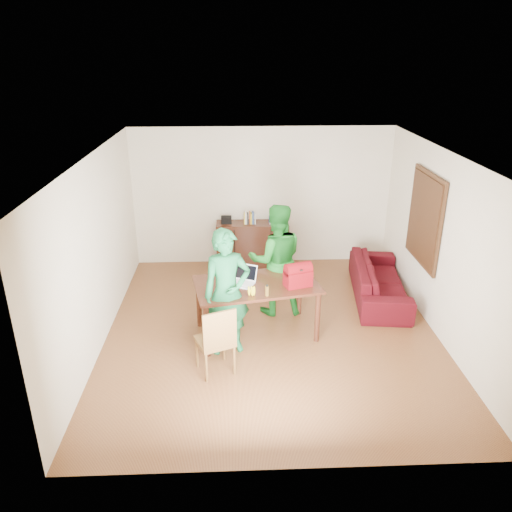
{
  "coord_description": "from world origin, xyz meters",
  "views": [
    {
      "loc": [
        -0.52,
        -6.65,
        4.04
      ],
      "look_at": [
        -0.23,
        0.14,
        1.19
      ],
      "focal_mm": 35.0,
      "sensor_mm": 36.0,
      "label": 1
    }
  ],
  "objects_px": {
    "person_near": "(227,293)",
    "red_bag": "(298,277)",
    "chair": "(216,353)",
    "laptop": "(241,281)",
    "person_far": "(276,260)",
    "bottle": "(267,290)",
    "sofa": "(379,281)",
    "table": "(257,290)"
  },
  "relations": [
    {
      "from": "bottle",
      "to": "sofa",
      "type": "bearing_deg",
      "value": 36.35
    },
    {
      "from": "person_near",
      "to": "sofa",
      "type": "height_order",
      "value": "person_near"
    },
    {
      "from": "chair",
      "to": "person_near",
      "type": "xyz_separation_m",
      "value": [
        0.16,
        0.53,
        0.62
      ]
    },
    {
      "from": "person_far",
      "to": "sofa",
      "type": "height_order",
      "value": "person_far"
    },
    {
      "from": "person_near",
      "to": "red_bag",
      "type": "bearing_deg",
      "value": 3.25
    },
    {
      "from": "person_near",
      "to": "red_bag",
      "type": "xyz_separation_m",
      "value": [
        1.02,
        0.33,
        0.06
      ]
    },
    {
      "from": "person_near",
      "to": "laptop",
      "type": "bearing_deg",
      "value": 49.26
    },
    {
      "from": "table",
      "to": "sofa",
      "type": "bearing_deg",
      "value": 16.12
    },
    {
      "from": "bottle",
      "to": "table",
      "type": "bearing_deg",
      "value": 108.24
    },
    {
      "from": "red_bag",
      "to": "laptop",
      "type": "bearing_deg",
      "value": 157.12
    },
    {
      "from": "person_far",
      "to": "laptop",
      "type": "xyz_separation_m",
      "value": [
        -0.57,
        -0.71,
        -0.03
      ]
    },
    {
      "from": "table",
      "to": "person_far",
      "type": "distance_m",
      "value": 0.79
    },
    {
      "from": "person_far",
      "to": "bottle",
      "type": "xyz_separation_m",
      "value": [
        -0.21,
        -1.08,
        0.0
      ]
    },
    {
      "from": "person_near",
      "to": "laptop",
      "type": "relative_size",
      "value": 4.22
    },
    {
      "from": "person_near",
      "to": "red_bag",
      "type": "height_order",
      "value": "person_near"
    },
    {
      "from": "person_near",
      "to": "bottle",
      "type": "relative_size",
      "value": 11.03
    },
    {
      "from": "red_bag",
      "to": "sofa",
      "type": "relative_size",
      "value": 0.18
    },
    {
      "from": "chair",
      "to": "person_far",
      "type": "xyz_separation_m",
      "value": [
        0.93,
        1.65,
        0.63
      ]
    },
    {
      "from": "sofa",
      "to": "person_far",
      "type": "bearing_deg",
      "value": 110.33
    },
    {
      "from": "person_near",
      "to": "bottle",
      "type": "xyz_separation_m",
      "value": [
        0.56,
        0.04,
        0.01
      ]
    },
    {
      "from": "table",
      "to": "laptop",
      "type": "xyz_separation_m",
      "value": [
        -0.23,
        -0.02,
        0.16
      ]
    },
    {
      "from": "table",
      "to": "bottle",
      "type": "height_order",
      "value": "bottle"
    },
    {
      "from": "table",
      "to": "red_bag",
      "type": "bearing_deg",
      "value": -19.92
    },
    {
      "from": "table",
      "to": "chair",
      "type": "distance_m",
      "value": 1.2
    },
    {
      "from": "table",
      "to": "red_bag",
      "type": "distance_m",
      "value": 0.65
    },
    {
      "from": "person_near",
      "to": "laptop",
      "type": "xyz_separation_m",
      "value": [
        0.2,
        0.41,
        -0.03
      ]
    },
    {
      "from": "sofa",
      "to": "bottle",
      "type": "bearing_deg",
      "value": 133.57
    },
    {
      "from": "sofa",
      "to": "laptop",
      "type": "bearing_deg",
      "value": 122.44
    },
    {
      "from": "person_far",
      "to": "sofa",
      "type": "distance_m",
      "value": 1.98
    },
    {
      "from": "laptop",
      "to": "red_bag",
      "type": "xyz_separation_m",
      "value": [
        0.82,
        -0.08,
        0.09
      ]
    },
    {
      "from": "laptop",
      "to": "bottle",
      "type": "height_order",
      "value": "laptop"
    },
    {
      "from": "person_near",
      "to": "person_far",
      "type": "distance_m",
      "value": 1.36
    },
    {
      "from": "person_near",
      "to": "person_far",
      "type": "height_order",
      "value": "person_far"
    },
    {
      "from": "chair",
      "to": "bottle",
      "type": "relative_size",
      "value": 6.02
    },
    {
      "from": "person_far",
      "to": "red_bag",
      "type": "distance_m",
      "value": 0.83
    },
    {
      "from": "chair",
      "to": "red_bag",
      "type": "distance_m",
      "value": 1.62
    },
    {
      "from": "table",
      "to": "laptop",
      "type": "height_order",
      "value": "laptop"
    },
    {
      "from": "person_near",
      "to": "chair",
      "type": "bearing_deg",
      "value": -121.15
    },
    {
      "from": "table",
      "to": "laptop",
      "type": "bearing_deg",
      "value": 172.82
    },
    {
      "from": "red_bag",
      "to": "bottle",
      "type": "bearing_deg",
      "value": -164.96
    },
    {
      "from": "table",
      "to": "sofa",
      "type": "height_order",
      "value": "table"
    },
    {
      "from": "chair",
      "to": "bottle",
      "type": "xyz_separation_m",
      "value": [
        0.71,
        0.57,
        0.63
      ]
    }
  ]
}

